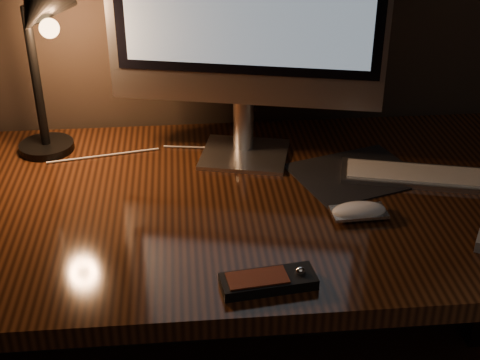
{
  "coord_description": "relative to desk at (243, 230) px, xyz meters",
  "views": [
    {
      "loc": [
        -0.12,
        0.67,
        1.44
      ],
      "look_at": [
        -0.03,
        1.73,
        0.86
      ],
      "focal_mm": 50.0,
      "sensor_mm": 36.0,
      "label": 1
    }
  ],
  "objects": [
    {
      "name": "desk",
      "position": [
        0.0,
        0.0,
        0.0
      ],
      "size": [
        1.6,
        0.75,
        0.75
      ],
      "color": "#3F1F0E",
      "rests_on": "ground"
    },
    {
      "name": "keyboard",
      "position": [
        0.4,
        -0.03,
        0.14
      ],
      "size": [
        0.39,
        0.2,
        0.01
      ],
      "primitive_type": "cube",
      "rotation": [
        0.0,
        0.0,
        -0.26
      ],
      "color": "silver",
      "rests_on": "desk"
    },
    {
      "name": "mousepad",
      "position": [
        0.25,
        0.0,
        0.13
      ],
      "size": [
        0.31,
        0.27,
        0.0
      ],
      "primitive_type": "cube",
      "rotation": [
        0.0,
        0.0,
        0.31
      ],
      "color": "black",
      "rests_on": "desk"
    },
    {
      "name": "mouse",
      "position": [
        0.21,
        -0.17,
        0.14
      ],
      "size": [
        0.11,
        0.06,
        0.02
      ],
      "primitive_type": "ellipsoid",
      "rotation": [
        0.0,
        0.0,
        0.05
      ],
      "color": "white",
      "rests_on": "desk"
    },
    {
      "name": "media_remote",
      "position": [
        0.01,
        -0.37,
        0.14
      ],
      "size": [
        0.17,
        0.08,
        0.03
      ],
      "rotation": [
        0.0,
        0.0,
        0.12
      ],
      "color": "black",
      "rests_on": "desk"
    },
    {
      "name": "desk_lamp",
      "position": [
        -0.42,
        0.15,
        0.41
      ],
      "size": [
        0.21,
        0.22,
        0.42
      ],
      "rotation": [
        0.0,
        0.0,
        -0.27
      ],
      "color": "black",
      "rests_on": "desk"
    },
    {
      "name": "cable",
      "position": [
        -0.18,
        0.14,
        0.13
      ],
      "size": [
        0.5,
        0.01,
        0.0
      ],
      "primitive_type": "cylinder",
      "rotation": [
        0.0,
        1.57,
        -0.02
      ],
      "color": "white",
      "rests_on": "desk"
    }
  ]
}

